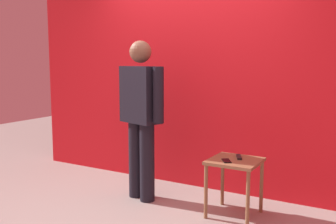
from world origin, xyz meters
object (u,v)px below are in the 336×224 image
side_table (235,169)px  tv_remote (239,157)px  standing_person (141,112)px  cell_phone (226,161)px

side_table → tv_remote: tv_remote is taller
standing_person → side_table: (1.05, 0.06, -0.50)m
side_table → tv_remote: bearing=82.3°
standing_person → cell_phone: 1.08m
side_table → cell_phone: 0.15m
side_table → tv_remote: 0.13m
cell_phone → tv_remote: bearing=38.2°
side_table → cell_phone: (-0.05, -0.10, 0.10)m
cell_phone → tv_remote: (0.06, 0.18, 0.01)m
side_table → cell_phone: size_ratio=3.90×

